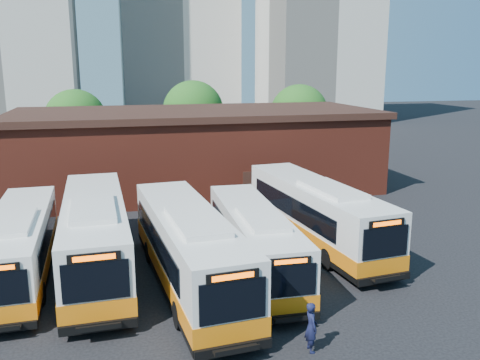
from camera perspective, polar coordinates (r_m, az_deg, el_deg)
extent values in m
plane|color=black|center=(23.62, 3.17, -11.86)|extent=(220.00, 220.00, 0.00)
cube|color=silver|center=(26.04, -23.48, -6.53)|extent=(2.80, 11.60, 2.74)
cube|color=orange|center=(26.30, -23.32, -8.17)|extent=(2.85, 11.65, 0.67)
cube|color=black|center=(26.47, -23.23, -9.14)|extent=(2.84, 11.64, 0.24)
cube|color=black|center=(21.17, -25.20, -14.88)|extent=(2.45, 0.21, 0.31)
cube|color=black|center=(20.94, -25.32, -14.92)|extent=(1.40, 0.41, 0.06)
cube|color=black|center=(26.17, -20.71, -5.59)|extent=(0.32, 8.99, 1.01)
cube|color=silver|center=(24.25, -24.20, -4.34)|extent=(1.79, 4.09, 0.21)
cylinder|color=black|center=(23.31, -21.47, -11.83)|extent=(0.34, 0.97, 0.96)
cylinder|color=black|center=(29.48, -24.67, -6.97)|extent=(0.34, 0.97, 0.96)
cylinder|color=black|center=(29.19, -20.34, -6.77)|extent=(0.34, 0.97, 0.96)
cube|color=silver|center=(25.59, -15.97, -5.70)|extent=(3.24, 13.26, 3.13)
cube|color=orange|center=(25.89, -15.85, -7.61)|extent=(3.29, 13.31, 0.77)
cube|color=black|center=(26.08, -15.77, -8.74)|extent=(3.28, 13.30, 0.27)
cube|color=black|center=(19.28, -15.89, -10.89)|extent=(2.38, 0.14, 1.48)
cube|color=black|center=(18.93, -16.06, -8.37)|extent=(1.87, 0.13, 0.35)
cube|color=#FF5905|center=(18.90, -16.06, -8.41)|extent=(1.48, 0.07, 0.20)
cube|color=black|center=(19.97, -15.58, -15.59)|extent=(2.80, 0.25, 0.35)
cube|color=black|center=(19.70, -15.59, -15.65)|extent=(1.60, 0.47, 0.07)
cube|color=black|center=(19.49, -15.59, -15.73)|extent=(1.59, 0.10, 0.20)
cube|color=black|center=(25.98, -19.17, -4.95)|extent=(0.40, 10.27, 1.15)
cube|color=black|center=(25.95, -12.86, -4.58)|extent=(0.40, 10.27, 1.15)
cube|color=silver|center=(23.54, -16.19, -3.06)|extent=(2.06, 4.67, 0.24)
cylinder|color=black|center=(22.66, -18.96, -12.15)|extent=(0.39, 1.11, 1.10)
cylinder|color=black|center=(22.62, -12.41, -11.78)|extent=(0.39, 1.11, 1.10)
cylinder|color=black|center=(29.41, -18.33, -6.34)|extent=(0.39, 1.11, 1.10)
cylinder|color=black|center=(29.38, -13.36, -6.05)|extent=(0.39, 1.11, 1.10)
cube|color=silver|center=(23.12, -5.83, -7.37)|extent=(3.80, 13.04, 3.05)
cube|color=orange|center=(23.44, -5.78, -9.40)|extent=(3.86, 13.10, 0.75)
cube|color=black|center=(23.64, -5.75, -10.61)|extent=(3.85, 13.09, 0.27)
cube|color=black|center=(17.26, -0.81, -13.46)|extent=(2.32, 0.26, 1.45)
cube|color=black|center=(16.88, -0.81, -10.76)|extent=(1.82, 0.22, 0.34)
cube|color=#FF5905|center=(16.84, -0.77, -10.81)|extent=(1.44, 0.14, 0.19)
cube|color=black|center=(18.03, -0.73, -18.44)|extent=(2.74, 0.38, 0.34)
cube|color=black|center=(17.77, -0.47, -18.54)|extent=(1.58, 0.54, 0.06)
cube|color=black|center=(17.57, -0.26, -18.64)|extent=(1.55, 0.17, 0.19)
cube|color=black|center=(23.17, -9.47, -6.66)|extent=(0.89, 10.00, 1.13)
cube|color=black|center=(23.74, -2.79, -6.02)|extent=(0.89, 10.00, 1.13)
cube|color=silver|center=(21.12, -4.93, -4.63)|extent=(2.23, 4.64, 0.24)
cylinder|color=black|center=(20.16, -6.84, -14.77)|extent=(0.43, 1.10, 1.07)
cylinder|color=black|center=(20.74, 0.06, -13.85)|extent=(0.43, 1.10, 1.07)
cylinder|color=black|center=(26.55, -10.10, -7.96)|extent=(0.43, 1.10, 1.07)
cylinder|color=black|center=(26.99, -4.86, -7.45)|extent=(0.43, 1.10, 1.07)
cube|color=silver|center=(24.67, 1.58, -6.56)|extent=(2.76, 11.39, 2.69)
cube|color=orange|center=(24.94, 1.57, -8.25)|extent=(2.81, 11.44, 0.66)
cube|color=black|center=(25.11, 1.56, -9.26)|extent=(2.80, 11.43, 0.24)
cube|color=black|center=(19.48, 5.65, -11.20)|extent=(2.05, 0.12, 1.27)
cube|color=black|center=(19.17, 5.71, -9.07)|extent=(1.61, 0.11, 0.30)
cube|color=#FF5905|center=(19.14, 5.74, -9.10)|extent=(1.27, 0.06, 0.17)
cube|color=black|center=(20.09, 5.61, -15.20)|extent=(2.41, 0.21, 0.30)
cube|color=black|center=(19.87, 5.81, -15.24)|extent=(1.38, 0.40, 0.06)
cube|color=black|center=(19.69, 5.97, -15.30)|extent=(1.37, 0.08, 0.17)
cube|color=black|center=(24.69, -1.41, -5.91)|extent=(0.33, 8.83, 0.99)
cube|color=black|center=(25.24, 4.10, -5.52)|extent=(0.33, 8.83, 0.99)
cube|color=silver|center=(22.92, 2.45, -4.30)|extent=(1.76, 4.01, 0.21)
cylinder|color=black|center=(22.00, 0.78, -12.42)|extent=(0.33, 0.95, 0.94)
cylinder|color=black|center=(22.55, 6.30, -11.85)|extent=(0.33, 0.95, 0.94)
cylinder|color=black|center=(27.65, -2.15, -7.06)|extent=(0.33, 0.95, 0.94)
cylinder|color=black|center=(28.09, 2.26, -6.74)|extent=(0.33, 0.95, 0.94)
cube|color=silver|center=(28.76, 8.50, -3.44)|extent=(4.02, 13.01, 3.04)
cube|color=orange|center=(29.01, 8.44, -5.11)|extent=(4.07, 13.07, 0.75)
cube|color=black|center=(29.18, 8.41, -6.10)|extent=(4.06, 13.06, 0.27)
cube|color=black|center=(23.50, 16.01, -6.75)|extent=(2.31, 0.30, 1.44)
cube|color=black|center=(23.22, 16.16, -4.69)|extent=(1.81, 0.25, 0.34)
cube|color=#FF5905|center=(23.19, 16.22, -4.72)|extent=(1.43, 0.17, 0.19)
cube|color=black|center=(24.06, 15.86, -10.64)|extent=(2.72, 0.43, 0.34)
cube|color=black|center=(23.83, 16.22, -10.60)|extent=(1.58, 0.56, 0.06)
cube|color=black|center=(23.66, 16.51, -10.60)|extent=(1.54, 0.20, 0.19)
cube|color=black|center=(28.43, 5.65, -2.93)|extent=(1.07, 9.94, 1.12)
cube|color=black|center=(29.70, 10.49, -2.40)|extent=(1.07, 9.94, 1.12)
cube|color=silver|center=(27.00, 10.22, -0.99)|extent=(2.30, 4.65, 0.23)
cylinder|color=black|center=(25.62, 9.83, -8.73)|extent=(0.45, 1.10, 1.07)
cylinder|color=black|center=(26.87, 14.45, -7.93)|extent=(0.45, 1.10, 1.07)
cylinder|color=black|center=(31.57, 3.50, -4.43)|extent=(0.45, 1.10, 1.07)
cylinder|color=black|center=(32.59, 7.49, -3.97)|extent=(0.45, 1.10, 1.07)
imported|color=#121534|center=(18.59, 8.00, -16.03)|extent=(0.44, 0.67, 1.82)
cube|color=maroon|center=(41.57, -4.95, 3.19)|extent=(28.00, 12.00, 6.00)
cube|color=black|center=(41.18, -5.03, 7.52)|extent=(28.60, 12.60, 0.50)
cube|color=black|center=(36.77, 1.24, -0.87)|extent=(1.20, 0.08, 2.40)
cylinder|color=#382314|center=(53.30, -17.72, 2.93)|extent=(0.36, 0.36, 2.70)
sphere|color=#235A19|center=(52.87, -17.96, 6.45)|extent=(6.00, 6.00, 6.00)
cylinder|color=#382314|center=(55.78, -5.20, 4.02)|extent=(0.36, 0.36, 2.95)
sphere|color=#235A19|center=(55.36, -5.28, 7.71)|extent=(6.56, 6.56, 6.56)
cylinder|color=#382314|center=(55.69, 6.57, 3.90)|extent=(0.36, 0.36, 2.81)
sphere|color=#235A19|center=(55.28, 6.66, 7.41)|extent=(6.24, 6.24, 6.24)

